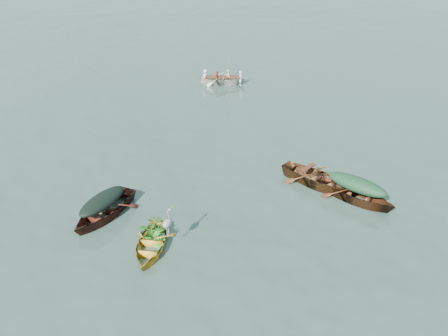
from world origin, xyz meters
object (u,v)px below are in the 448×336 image
Objects in this scene: dark_covered_boat at (105,217)px; green_tarp_boat at (354,201)px; rowed_boat at (223,84)px; yellow_dinghy at (151,249)px; heron at (168,227)px; open_wooden_boat at (319,186)px.

dark_covered_boat is 0.92× the size of green_tarp_boat.
rowed_boat reaches higher than green_tarp_boat.
yellow_dinghy is 7.38m from green_tarp_boat.
heron is (-4.50, -5.19, 0.84)m from green_tarp_boat.
yellow_dinghy is 3.11× the size of heron.
heron reaches higher than yellow_dinghy.
heron reaches higher than open_wooden_boat.
rowed_boat is (-2.67, 14.62, 0.00)m from dark_covered_boat.
heron is at bearing 174.98° from rowed_boat.
yellow_dinghy is 6.85m from open_wooden_boat.
yellow_dinghy is 0.71× the size of green_tarp_boat.
rowed_boat is (-10.05, 9.95, 0.00)m from green_tarp_boat.
dark_covered_boat reaches higher than green_tarp_boat.
rowed_boat reaches higher than yellow_dinghy.
heron is at bearing -9.47° from dark_covered_boat.
open_wooden_boat is 6.45m from heron.
dark_covered_boat is 4.02× the size of heron.
dark_covered_boat reaches higher than yellow_dinghy.
rowed_boat is at bearing 61.51° from green_tarp_boat.
open_wooden_boat reaches higher than yellow_dinghy.
dark_covered_boat is 0.84× the size of open_wooden_boat.
dark_covered_boat is 8.73m from green_tarp_boat.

